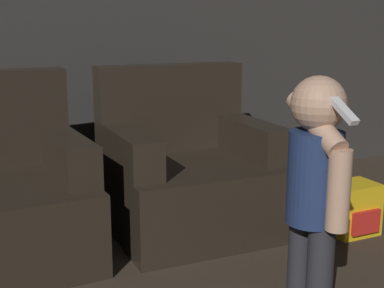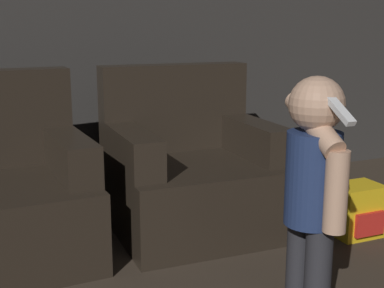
# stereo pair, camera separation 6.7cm
# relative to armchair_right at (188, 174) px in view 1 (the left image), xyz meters

# --- Properties ---
(armchair_right) EXTENTS (0.89, 0.83, 0.90)m
(armchair_right) POSITION_rel_armchair_right_xyz_m (0.00, 0.00, 0.00)
(armchair_right) COLOR black
(armchair_right) RESTS_ON ground_plane
(person_toddler) EXTENTS (0.21, 0.36, 0.95)m
(person_toddler) POSITION_rel_armchair_right_xyz_m (0.05, -1.06, 0.25)
(person_toddler) COLOR #28282D
(person_toddler) RESTS_ON ground_plane
(toy_backpack) EXTENTS (0.26, 0.22, 0.29)m
(toy_backpack) POSITION_rel_armchair_right_xyz_m (0.77, -0.48, -0.17)
(toy_backpack) COLOR yellow
(toy_backpack) RESTS_ON ground_plane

